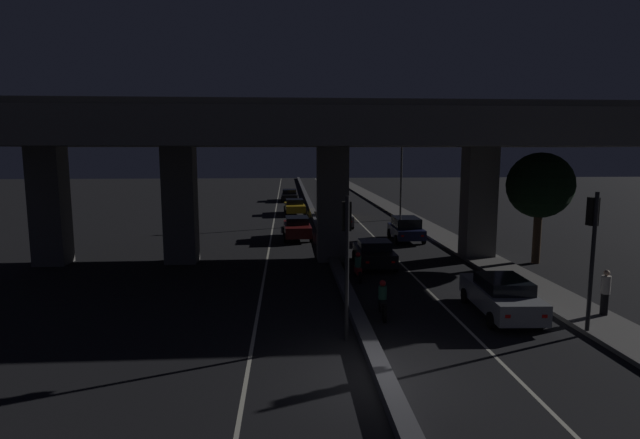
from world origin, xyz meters
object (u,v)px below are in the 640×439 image
(car_dark_blue_third, at_px, (406,228))
(motorcycle_black_filtering_near, at_px, (382,301))
(traffic_light_left_of_median, at_px, (347,243))
(car_taxi_yellow_fifth, at_px, (336,210))
(car_grey_fourth, at_px, (340,215))
(pedestrian_on_sidewalk, at_px, (605,292))
(car_black_second, at_px, (374,253))
(car_silver_lead, at_px, (501,295))
(car_dark_red_lead_oncoming, at_px, (297,227))
(motorcycle_red_filtering_mid, at_px, (358,268))
(car_black_third_oncoming, at_px, (290,195))
(traffic_light_right_of_median, at_px, (592,238))
(car_taxi_yellow_second_oncoming, at_px, (295,206))
(street_lamp, at_px, (399,165))

(car_dark_blue_third, distance_m, motorcycle_black_filtering_near, 16.47)
(traffic_light_left_of_median, height_order, car_taxi_yellow_fifth, traffic_light_left_of_median)
(car_grey_fourth, height_order, pedestrian_on_sidewalk, pedestrian_on_sidewalk)
(car_black_second, height_order, car_taxi_yellow_fifth, car_black_second)
(motorcycle_black_filtering_near, bearing_deg, car_silver_lead, -86.74)
(car_dark_red_lead_oncoming, height_order, motorcycle_red_filtering_mid, car_dark_red_lead_oncoming)
(car_black_third_oncoming, bearing_deg, car_grey_fourth, 12.07)
(traffic_light_right_of_median, relative_size, car_black_third_oncoming, 1.03)
(car_taxi_yellow_second_oncoming, distance_m, motorcycle_black_filtering_near, 31.12)
(traffic_light_right_of_median, distance_m, car_dark_blue_third, 18.26)
(car_dark_blue_third, bearing_deg, motorcycle_red_filtering_mid, 156.37)
(car_dark_red_lead_oncoming, relative_size, motorcycle_red_filtering_mid, 2.49)
(car_taxi_yellow_fifth, distance_m, car_black_third_oncoming, 16.35)
(street_lamp, xyz_separation_m, car_silver_lead, (-1.95, -26.53, -4.17))
(car_silver_lead, height_order, car_taxi_yellow_fifth, car_silver_lead)
(car_dark_blue_third, bearing_deg, car_taxi_yellow_fifth, 17.57)
(car_grey_fourth, bearing_deg, car_silver_lead, -171.44)
(car_taxi_yellow_fifth, xyz_separation_m, car_black_third_oncoming, (-4.30, 15.78, 0.06))
(motorcycle_black_filtering_near, bearing_deg, traffic_light_left_of_median, 147.25)
(car_silver_lead, bearing_deg, car_grey_fourth, 12.21)
(street_lamp, height_order, car_silver_lead, street_lamp)
(traffic_light_right_of_median, xyz_separation_m, pedestrian_on_sidewalk, (1.59, 1.42, -2.33))
(car_taxi_yellow_second_oncoming, height_order, motorcycle_red_filtering_mid, car_taxi_yellow_second_oncoming)
(car_black_second, distance_m, car_grey_fourth, 14.56)
(car_grey_fourth, bearing_deg, traffic_light_right_of_median, -167.60)
(pedestrian_on_sidewalk, bearing_deg, motorcycle_black_filtering_near, 174.59)
(traffic_light_left_of_median, xyz_separation_m, pedestrian_on_sidewalk, (9.90, 1.42, -2.27))
(pedestrian_on_sidewalk, bearing_deg, car_taxi_yellow_fifth, 103.84)
(traffic_light_left_of_median, bearing_deg, motorcycle_red_filtering_mid, 78.90)
(traffic_light_left_of_median, bearing_deg, car_grey_fourth, 84.35)
(traffic_light_right_of_median, xyz_separation_m, motorcycle_black_filtering_near, (-6.66, 2.20, -2.75))
(car_dark_blue_third, height_order, motorcycle_red_filtering_mid, car_dark_blue_third)
(traffic_light_right_of_median, bearing_deg, traffic_light_left_of_median, 179.99)
(traffic_light_left_of_median, distance_m, street_lamp, 29.85)
(traffic_light_right_of_median, xyz_separation_m, street_lamp, (-0.14, 28.66, 1.60))
(car_black_second, relative_size, car_taxi_yellow_second_oncoming, 0.88)
(traffic_light_right_of_median, bearing_deg, motorcycle_black_filtering_near, 161.71)
(car_black_second, distance_m, car_dark_blue_third, 8.42)
(traffic_light_left_of_median, xyz_separation_m, car_dark_blue_third, (6.35, 17.98, -2.44))
(traffic_light_right_of_median, height_order, motorcycle_black_filtering_near, traffic_light_right_of_median)
(car_grey_fourth, distance_m, car_taxi_yellow_second_oncoming, 9.04)
(car_taxi_yellow_second_oncoming, height_order, motorcycle_black_filtering_near, car_taxi_yellow_second_oncoming)
(car_black_third_oncoming, relative_size, motorcycle_black_filtering_near, 2.49)
(car_grey_fourth, bearing_deg, traffic_light_left_of_median, 173.53)
(car_black_second, distance_m, car_black_third_oncoming, 36.22)
(car_dark_red_lead_oncoming, bearing_deg, traffic_light_left_of_median, 1.61)
(street_lamp, distance_m, motorcycle_black_filtering_near, 27.60)
(car_taxi_yellow_fifth, height_order, motorcycle_black_filtering_near, motorcycle_black_filtering_near)
(car_silver_lead, bearing_deg, car_taxi_yellow_second_oncoming, 16.20)
(street_lamp, relative_size, car_taxi_yellow_fifth, 1.78)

